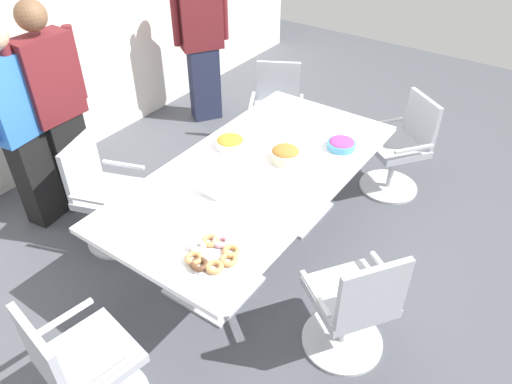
# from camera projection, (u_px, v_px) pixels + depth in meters

# --- Properties ---
(ground_plane) EXTENTS (10.00, 10.00, 0.01)m
(ground_plane) POSITION_uv_depth(u_px,v_px,m) (256.00, 245.00, 4.03)
(ground_plane) COLOR #4C4F56
(back_wall) EXTENTS (8.00, 0.10, 2.80)m
(back_wall) POSITION_uv_depth(u_px,v_px,m) (33.00, 20.00, 4.27)
(back_wall) COLOR white
(back_wall) RESTS_ON ground
(conference_table) EXTENTS (2.40, 1.20, 0.75)m
(conference_table) POSITION_uv_depth(u_px,v_px,m) (256.00, 184.00, 3.65)
(conference_table) COLOR white
(conference_table) RESTS_ON ground
(office_chair_0) EXTENTS (0.62, 0.62, 0.91)m
(office_chair_0) POSITION_uv_depth(u_px,v_px,m) (83.00, 370.00, 2.65)
(office_chair_0) COLOR silver
(office_chair_0) RESTS_ON ground
(office_chair_1) EXTENTS (0.75, 0.75, 0.91)m
(office_chair_1) POSITION_uv_depth(u_px,v_px,m) (353.00, 308.00, 2.99)
(office_chair_1) COLOR silver
(office_chair_1) RESTS_ON ground
(office_chair_2) EXTENTS (0.76, 0.76, 0.91)m
(office_chair_2) POSITION_uv_depth(u_px,v_px,m) (400.00, 151.00, 4.43)
(office_chair_2) COLOR silver
(office_chair_2) RESTS_ON ground
(office_chair_3) EXTENTS (0.73, 0.73, 0.91)m
(office_chair_3) POSITION_uv_depth(u_px,v_px,m) (276.00, 115.00, 4.96)
(office_chair_3) COLOR silver
(office_chair_3) RESTS_ON ground
(office_chair_4) EXTENTS (0.69, 0.69, 0.91)m
(office_chair_4) POSITION_uv_depth(u_px,v_px,m) (106.00, 199.00, 3.86)
(office_chair_4) COLOR silver
(office_chair_4) RESTS_ON ground
(person_standing_0) EXTENTS (0.62, 0.28, 1.73)m
(person_standing_0) POSITION_uv_depth(u_px,v_px,m) (22.00, 126.00, 3.79)
(person_standing_0) COLOR black
(person_standing_0) RESTS_ON ground
(person_standing_1) EXTENTS (0.61, 0.23, 1.80)m
(person_standing_1) POSITION_uv_depth(u_px,v_px,m) (56.00, 108.00, 3.94)
(person_standing_1) COLOR black
(person_standing_1) RESTS_ON ground
(person_standing_2) EXTENTS (0.56, 0.42, 1.75)m
(person_standing_2) POSITION_uv_depth(u_px,v_px,m) (202.00, 41.00, 5.23)
(person_standing_2) COLOR #232842
(person_standing_2) RESTS_ON ground
(snack_bowl_candy_mix) EXTENTS (0.22, 0.22, 0.08)m
(snack_bowl_candy_mix) POSITION_uv_depth(u_px,v_px,m) (342.00, 144.00, 3.79)
(snack_bowl_candy_mix) COLOR #4C9EC6
(snack_bowl_candy_mix) RESTS_ON conference_table
(snack_bowl_pretzels) EXTENTS (0.23, 0.23, 0.12)m
(snack_bowl_pretzels) POSITION_uv_depth(u_px,v_px,m) (285.00, 154.00, 3.64)
(snack_bowl_pretzels) COLOR beige
(snack_bowl_pretzels) RESTS_ON conference_table
(snack_bowl_chips_orange) EXTENTS (0.24, 0.24, 0.08)m
(snack_bowl_chips_orange) POSITION_uv_depth(u_px,v_px,m) (230.00, 142.00, 3.81)
(snack_bowl_chips_orange) COLOR white
(snack_bowl_chips_orange) RESTS_ON conference_table
(donut_platter) EXTENTS (0.33, 0.33, 0.04)m
(donut_platter) POSITION_uv_depth(u_px,v_px,m) (212.00, 254.00, 2.85)
(donut_platter) COLOR white
(donut_platter) RESTS_ON conference_table
(napkin_pile) EXTENTS (0.16, 0.16, 0.08)m
(napkin_pile) POSITION_uv_depth(u_px,v_px,m) (216.00, 188.00, 3.34)
(napkin_pile) COLOR white
(napkin_pile) RESTS_ON conference_table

